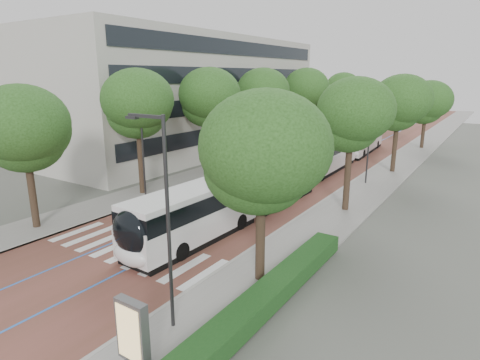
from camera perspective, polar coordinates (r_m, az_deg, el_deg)
name	(u,v)px	position (r m, az deg, el deg)	size (l,w,h in m)	color
ground	(117,256)	(22.76, -17.14, -10.36)	(160.00, 160.00, 0.00)	#51544C
road	(354,147)	(56.07, 15.93, 4.50)	(11.00, 140.00, 0.02)	brown
sidewalk_left	(303,142)	(58.68, 8.93, 5.37)	(4.00, 140.00, 0.12)	gray
sidewalk_right	(414,153)	(54.35, 23.48, 3.59)	(4.00, 140.00, 0.12)	gray
kerb_left	(315,143)	(57.94, 10.64, 5.18)	(0.20, 140.00, 0.14)	gray
kerb_right	(398,151)	(54.69, 21.53, 3.85)	(0.20, 140.00, 0.14)	gray
zebra_crossing	(133,250)	(23.19, -14.91, -9.64)	(10.55, 3.60, 0.01)	silver
lane_line_left	(343,146)	(56.55, 14.39, 4.70)	(0.12, 126.00, 0.01)	blue
lane_line_right	(366,148)	(55.62, 17.50, 4.32)	(0.12, 126.00, 0.01)	blue
office_building	(183,94)	(54.33, -8.14, 12.03)	(18.11, 40.00, 14.00)	#ADAAA0
hedge	(265,298)	(17.17, 3.51, -16.43)	(1.20, 14.00, 0.80)	#164016
streetlight_near	(164,208)	(14.53, -10.78, -3.90)	(1.82, 0.20, 8.00)	#2B2C2E
streetlight_far	(368,130)	(36.43, 17.71, 6.80)	(1.82, 0.20, 8.00)	#2B2C2E
lamp_post_left	(143,148)	(31.03, -13.67, 4.51)	(0.14, 0.14, 8.00)	#2B2C2E
trees_left	(258,98)	(46.58, 2.53, 11.57)	(6.30, 60.65, 9.81)	black
trees_right	(383,115)	(36.46, 19.71, 8.72)	(5.74, 47.74, 8.94)	black
lead_bus	(233,198)	(26.05, -1.01, -2.63)	(3.20, 18.48, 3.20)	black
bus_queued_0	(323,156)	(40.35, 11.74, 3.29)	(2.70, 12.43, 3.20)	silver
bus_queued_1	(361,140)	(52.16, 16.82, 5.51)	(3.12, 12.51, 3.20)	silver
ad_panel	(133,334)	(14.00, -15.02, -20.45)	(1.21, 0.47, 2.51)	#59595B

